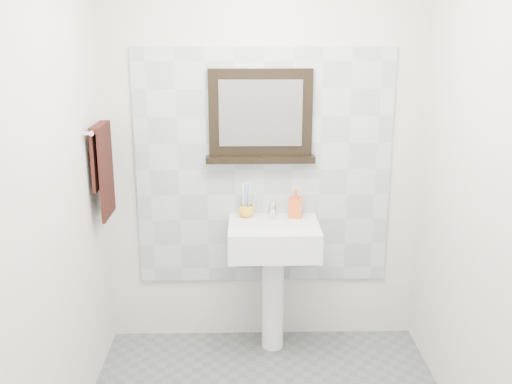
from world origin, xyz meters
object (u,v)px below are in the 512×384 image
(pedestal_sink, at_px, (273,252))
(hand_towel, at_px, (103,164))
(soap_dispenser, at_px, (296,203))
(framed_mirror, at_px, (260,118))
(toothbrush_cup, at_px, (246,211))

(pedestal_sink, height_order, hand_towel, hand_towel)
(soap_dispenser, bearing_deg, pedestal_sink, -129.23)
(framed_mirror, bearing_deg, toothbrush_cup, -150.24)
(pedestal_sink, xyz_separation_m, framed_mirror, (-0.08, 0.19, 0.80))
(pedestal_sink, distance_m, toothbrush_cup, 0.31)
(hand_towel, bearing_deg, pedestal_sink, 2.69)
(pedestal_sink, relative_size, soap_dispenser, 5.34)
(soap_dispenser, relative_size, hand_towel, 0.33)
(toothbrush_cup, relative_size, soap_dispenser, 0.54)
(soap_dispenser, xyz_separation_m, framed_mirror, (-0.22, 0.06, 0.53))
(toothbrush_cup, bearing_deg, soap_dispenser, -1.87)
(toothbrush_cup, distance_m, framed_mirror, 0.59)
(pedestal_sink, height_order, soap_dispenser, soap_dispenser)
(toothbrush_cup, height_order, framed_mirror, framed_mirror)
(framed_mirror, bearing_deg, hand_towel, -165.79)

